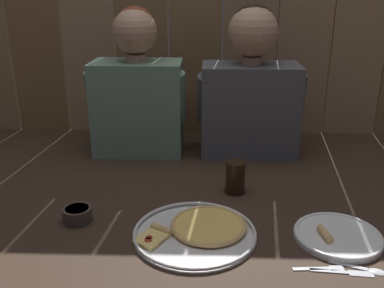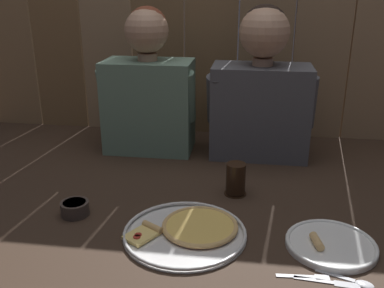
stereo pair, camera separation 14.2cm
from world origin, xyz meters
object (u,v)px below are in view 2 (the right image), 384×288
object	(u,v)px
diner_left	(149,88)
dipping_bowl	(75,208)
drinking_glass	(236,179)
dinner_plate	(331,244)
diner_right	(261,89)
pizza_tray	(189,230)

from	to	relation	value
diner_left	dipping_bowl	bearing A→B (deg)	-99.77
drinking_glass	dinner_plate	bearing A→B (deg)	-45.95
drinking_glass	diner_right	xyz separation A→B (m)	(0.08, 0.38, 0.23)
drinking_glass	diner_right	world-z (taller)	diner_right
diner_left	dinner_plate	bearing A→B (deg)	-45.11
pizza_tray	dipping_bowl	distance (m)	0.37
diner_left	pizza_tray	bearing A→B (deg)	-67.66
pizza_tray	dipping_bowl	bearing A→B (deg)	171.17
dinner_plate	diner_right	bearing A→B (deg)	106.59
diner_left	diner_right	distance (m)	0.46
dinner_plate	pizza_tray	bearing A→B (deg)	177.95
pizza_tray	dinner_plate	world-z (taller)	dinner_plate
pizza_tray	diner_left	world-z (taller)	diner_left
dinner_plate	dipping_bowl	xyz separation A→B (m)	(-0.76, 0.07, 0.01)
dinner_plate	drinking_glass	world-z (taller)	drinking_glass
pizza_tray	diner_right	distance (m)	0.73
dipping_bowl	diner_left	size ratio (longest dim) A/B	0.15
pizza_tray	diner_left	xyz separation A→B (m)	(-0.27, 0.65, 0.26)
drinking_glass	diner_right	size ratio (longest dim) A/B	0.18
pizza_tray	dinner_plate	distance (m)	0.39
dinner_plate	dipping_bowl	bearing A→B (deg)	174.65
pizza_tray	diner_right	size ratio (longest dim) A/B	0.58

